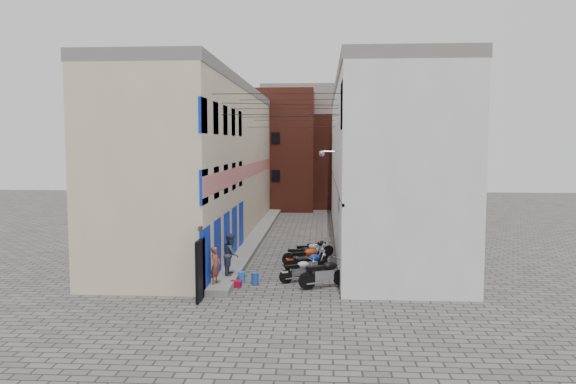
% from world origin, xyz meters
% --- Properties ---
extents(ground, '(90.00, 90.00, 0.00)m').
position_xyz_m(ground, '(0.00, 0.00, 0.00)').
color(ground, '#504D4B').
rests_on(ground, ground).
extents(plinth, '(0.90, 26.00, 0.25)m').
position_xyz_m(plinth, '(-2.05, 13.00, 0.12)').
color(plinth, slate).
rests_on(plinth, ground).
extents(building_left, '(5.10, 27.00, 9.00)m').
position_xyz_m(building_left, '(-4.98, 12.95, 4.50)').
color(building_left, beige).
rests_on(building_left, ground).
extents(building_right, '(5.94, 26.00, 9.00)m').
position_xyz_m(building_right, '(5.00, 13.00, 4.51)').
color(building_right, silver).
rests_on(building_right, ground).
extents(building_far_brick_left, '(6.00, 6.00, 10.00)m').
position_xyz_m(building_far_brick_left, '(-2.00, 28.00, 5.00)').
color(building_far_brick_left, maroon).
rests_on(building_far_brick_left, ground).
extents(building_far_brick_right, '(5.00, 6.00, 8.00)m').
position_xyz_m(building_far_brick_right, '(3.00, 30.00, 4.00)').
color(building_far_brick_right, maroon).
rests_on(building_far_brick_right, ground).
extents(building_far_concrete, '(8.00, 5.00, 11.00)m').
position_xyz_m(building_far_concrete, '(0.00, 34.00, 5.50)').
color(building_far_concrete, slate).
rests_on(building_far_concrete, ground).
extents(far_shopfront, '(2.00, 0.30, 2.40)m').
position_xyz_m(far_shopfront, '(0.00, 25.20, 1.20)').
color(far_shopfront, black).
rests_on(far_shopfront, ground).
extents(overhead_wires, '(5.80, 13.02, 1.32)m').
position_xyz_m(overhead_wires, '(0.00, 7.64, 7.12)').
color(overhead_wires, black).
rests_on(overhead_wires, ground).
extents(motorcycle_a, '(2.23, 1.53, 1.24)m').
position_xyz_m(motorcycle_a, '(1.90, 1.60, 0.62)').
color(motorcycle_a, black).
rests_on(motorcycle_a, ground).
extents(motorcycle_b, '(1.79, 1.34, 1.01)m').
position_xyz_m(motorcycle_b, '(0.87, 2.48, 0.51)').
color(motorcycle_b, silver).
rests_on(motorcycle_b, ground).
extents(motorcycle_c, '(1.86, 1.60, 1.09)m').
position_xyz_m(motorcycle_c, '(1.31, 3.59, 0.54)').
color(motorcycle_c, '#0B2CAE').
rests_on(motorcycle_c, ground).
extents(motorcycle_d, '(2.12, 1.38, 1.18)m').
position_xyz_m(motorcycle_d, '(1.09, 4.51, 0.59)').
color(motorcycle_d, red).
rests_on(motorcycle_d, ground).
extents(motorcycle_e, '(1.88, 0.75, 1.06)m').
position_xyz_m(motorcycle_e, '(0.87, 5.44, 0.53)').
color(motorcycle_e, black).
rests_on(motorcycle_e, ground).
extents(motorcycle_f, '(1.85, 0.75, 1.04)m').
position_xyz_m(motorcycle_f, '(1.20, 6.44, 0.52)').
color(motorcycle_f, silver).
rests_on(motorcycle_f, ground).
extents(motorcycle_g, '(1.72, 1.33, 0.98)m').
position_xyz_m(motorcycle_g, '(1.61, 7.51, 0.49)').
color(motorcycle_g, black).
rests_on(motorcycle_g, ground).
extents(person_a, '(0.47, 0.59, 1.42)m').
position_xyz_m(person_a, '(-2.25, 1.00, 0.96)').
color(person_a, brown).
rests_on(person_a, plinth).
extents(person_b, '(0.64, 0.82, 1.68)m').
position_xyz_m(person_b, '(-1.91, 2.56, 1.09)').
color(person_b, '#374153').
rests_on(person_b, plinth).
extents(water_jug_near, '(0.37, 0.37, 0.47)m').
position_xyz_m(water_jug_near, '(-0.85, 1.92, 0.24)').
color(water_jug_near, '#2049A4').
rests_on(water_jug_near, ground).
extents(water_jug_far, '(0.32, 0.32, 0.45)m').
position_xyz_m(water_jug_far, '(-1.42, 2.17, 0.22)').
color(water_jug_far, blue).
rests_on(water_jug_far, ground).
extents(red_crate, '(0.44, 0.35, 0.25)m').
position_xyz_m(red_crate, '(-1.55, 1.48, 0.13)').
color(red_crate, '#A10B29').
rests_on(red_crate, ground).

